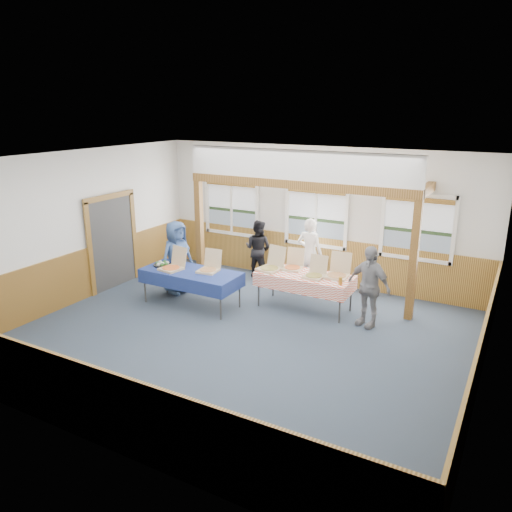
% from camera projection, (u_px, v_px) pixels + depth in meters
% --- Properties ---
extents(floor, '(8.00, 8.00, 0.00)m').
position_uv_depth(floor, '(241.00, 336.00, 9.16)').
color(floor, '#293743').
rests_on(floor, ground).
extents(ceiling, '(8.00, 8.00, 0.00)m').
position_uv_depth(ceiling, '(240.00, 160.00, 8.23)').
color(ceiling, white).
rests_on(ceiling, wall_back).
extents(wall_back, '(8.00, 0.00, 8.00)m').
position_uv_depth(wall_back, '(317.00, 216.00, 11.63)').
color(wall_back, silver).
rests_on(wall_back, floor).
extents(wall_front, '(8.00, 0.00, 8.00)m').
position_uv_depth(wall_front, '(87.00, 328.00, 5.76)').
color(wall_front, silver).
rests_on(wall_front, floor).
extents(wall_left, '(0.00, 8.00, 8.00)m').
position_uv_depth(wall_left, '(78.00, 227.00, 10.54)').
color(wall_left, silver).
rests_on(wall_left, floor).
extents(wall_right, '(0.00, 8.00, 8.00)m').
position_uv_depth(wall_right, '(491.00, 293.00, 6.85)').
color(wall_right, silver).
rests_on(wall_right, floor).
extents(wainscot_back, '(7.98, 0.05, 1.10)m').
position_uv_depth(wainscot_back, '(315.00, 259.00, 11.91)').
color(wainscot_back, brown).
rests_on(wainscot_back, floor).
extents(wainscot_front, '(7.98, 0.05, 1.10)m').
position_uv_depth(wainscot_front, '(97.00, 406.00, 6.08)').
color(wainscot_front, brown).
rests_on(wainscot_front, floor).
extents(wainscot_left, '(0.05, 6.98, 1.10)m').
position_uv_depth(wainscot_left, '(84.00, 274.00, 10.83)').
color(wainscot_left, brown).
rests_on(wainscot_left, floor).
extents(wainscot_right, '(0.05, 6.98, 1.10)m').
position_uv_depth(wainscot_right, '(479.00, 361.00, 7.16)').
color(wainscot_right, brown).
rests_on(wainscot_right, floor).
extents(cased_opening, '(0.06, 1.30, 2.10)m').
position_uv_depth(cased_opening, '(112.00, 243.00, 11.44)').
color(cased_opening, '#333333').
rests_on(cased_opening, wall_left).
extents(window_left, '(1.56, 0.10, 1.46)m').
position_uv_depth(window_left, '(232.00, 204.00, 12.63)').
color(window_left, white).
rests_on(window_left, wall_back).
extents(window_mid, '(1.56, 0.10, 1.46)m').
position_uv_depth(window_mid, '(316.00, 213.00, 11.57)').
color(window_mid, white).
rests_on(window_mid, wall_back).
extents(window_right, '(1.56, 0.10, 1.46)m').
position_uv_depth(window_right, '(418.00, 224.00, 10.51)').
color(window_right, white).
rests_on(window_right, wall_back).
extents(post_left, '(0.15, 0.15, 2.40)m').
position_uv_depth(post_left, '(200.00, 231.00, 11.89)').
color(post_left, '#593A13').
rests_on(post_left, floor).
extents(post_right, '(0.15, 0.15, 2.40)m').
position_uv_depth(post_right, '(413.00, 261.00, 9.58)').
color(post_right, '#593A13').
rests_on(post_right, floor).
extents(cross_beam, '(5.15, 0.18, 0.18)m').
position_uv_depth(cross_beam, '(296.00, 185.00, 10.36)').
color(cross_beam, '#593A13').
rests_on(cross_beam, post_left).
extents(table_left, '(2.24, 1.32, 0.76)m').
position_uv_depth(table_left, '(191.00, 273.00, 10.42)').
color(table_left, '#333333').
rests_on(table_left, floor).
extents(table_right, '(2.13, 1.45, 0.76)m').
position_uv_depth(table_right, '(305.00, 277.00, 10.22)').
color(table_right, '#333333').
rests_on(table_right, floor).
extents(pizza_box_a, '(0.48, 0.56, 0.45)m').
position_uv_depth(pizza_box_a, '(172.00, 266.00, 10.47)').
color(pizza_box_a, tan).
rests_on(pizza_box_a, table_left).
extents(pizza_box_b, '(0.44, 0.51, 0.43)m').
position_uv_depth(pizza_box_b, '(209.00, 268.00, 10.36)').
color(pizza_box_b, tan).
rests_on(pizza_box_b, table_left).
extents(pizza_box_c, '(0.52, 0.59, 0.47)m').
position_uv_depth(pizza_box_c, '(270.00, 267.00, 10.45)').
color(pizza_box_c, tan).
rests_on(pizza_box_c, table_right).
extents(pizza_box_d, '(0.43, 0.50, 0.41)m').
position_uv_depth(pizza_box_d, '(293.00, 266.00, 10.51)').
color(pizza_box_d, tan).
rests_on(pizza_box_d, table_right).
extents(pizza_box_e, '(0.39, 0.47, 0.41)m').
position_uv_depth(pizza_box_e, '(315.00, 274.00, 10.00)').
color(pizza_box_e, tan).
rests_on(pizza_box_e, table_right).
extents(pizza_box_f, '(0.45, 0.54, 0.47)m').
position_uv_depth(pizza_box_f, '(337.00, 274.00, 10.00)').
color(pizza_box_f, tan).
rests_on(pizza_box_f, table_right).
extents(veggie_tray, '(0.39, 0.39, 0.09)m').
position_uv_depth(veggie_tray, '(162.00, 264.00, 10.74)').
color(veggie_tray, black).
rests_on(veggie_tray, table_left).
extents(drink_glass, '(0.07, 0.07, 0.15)m').
position_uv_depth(drink_glass, '(340.00, 281.00, 9.58)').
color(drink_glass, '#A06D1A').
rests_on(drink_glass, table_right).
extents(woman_white, '(0.60, 0.40, 1.65)m').
position_uv_depth(woman_white, '(310.00, 253.00, 11.39)').
color(woman_white, white).
rests_on(woman_white, floor).
extents(woman_black, '(0.70, 0.55, 1.42)m').
position_uv_depth(woman_black, '(258.00, 249.00, 12.17)').
color(woman_black, black).
rests_on(woman_black, floor).
extents(man_blue, '(0.71, 0.91, 1.65)m').
position_uv_depth(man_blue, '(177.00, 257.00, 11.11)').
color(man_blue, '#334E80').
rests_on(man_blue, floor).
extents(person_grey, '(1.00, 0.67, 1.58)m').
position_uv_depth(person_grey, '(369.00, 286.00, 9.41)').
color(person_grey, gray).
rests_on(person_grey, floor).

